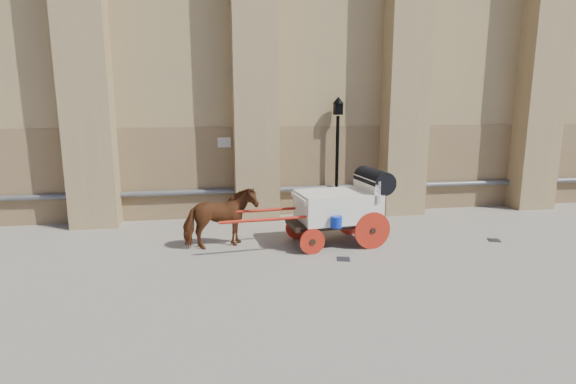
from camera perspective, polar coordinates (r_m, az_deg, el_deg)
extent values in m
plane|color=gray|center=(11.63, 2.85, -7.60)|extent=(90.00, 90.00, 0.00)
cube|color=brown|center=(15.69, 6.75, 2.90)|extent=(44.00, 0.35, 3.00)
cylinder|color=#59595B|center=(15.53, 6.98, 0.56)|extent=(42.00, 0.18, 0.18)
cube|color=beige|center=(14.76, -8.11, 6.25)|extent=(0.42, 0.04, 0.32)
imported|color=#612C17|center=(11.87, -8.59, -3.34)|extent=(2.03, 1.30, 1.58)
cube|color=black|center=(12.17, 5.79, -3.82)|extent=(2.51, 1.32, 0.13)
cube|color=#EDE6CE|center=(12.11, 6.32, -1.77)|extent=(2.21, 1.57, 0.77)
cube|color=#EDE6CE|center=(12.34, 9.92, 0.45)|extent=(0.30, 1.38, 0.60)
cube|color=#EDE6CE|center=(11.74, 2.11, -0.75)|extent=(0.50, 1.24, 0.11)
cylinder|color=black|center=(12.39, 10.87, 1.50)|extent=(0.74, 1.42, 0.61)
cylinder|color=#B52212|center=(11.92, 10.66, -4.83)|extent=(0.99, 0.16, 0.99)
cylinder|color=#B52212|center=(13.11, 8.08, -3.27)|extent=(0.99, 0.16, 0.99)
cylinder|color=#B52212|center=(11.37, 3.10, -6.31)|extent=(0.66, 0.13, 0.66)
cylinder|color=#B52212|center=(12.61, 1.15, -4.52)|extent=(0.66, 0.13, 0.66)
cylinder|color=#B52212|center=(11.11, -2.01, -3.47)|extent=(2.63, 0.33, 0.08)
cylinder|color=#B52212|center=(12.05, -3.09, -2.32)|extent=(2.63, 0.33, 0.08)
cylinder|color=#0C2BBE|center=(11.35, 6.17, -3.79)|extent=(0.29, 0.29, 0.29)
cylinder|color=black|center=(15.15, 6.23, 3.26)|extent=(0.11, 0.11, 3.34)
cone|color=black|center=(15.43, 6.11, -2.27)|extent=(0.33, 0.33, 0.33)
cube|color=black|center=(15.01, 6.39, 10.47)|extent=(0.26, 0.26, 0.39)
cone|color=black|center=(15.01, 6.41, 11.53)|extent=(0.37, 0.37, 0.22)
cube|color=black|center=(11.17, 7.04, -8.44)|extent=(0.39, 0.39, 0.01)
cube|color=black|center=(13.80, 24.70, -5.58)|extent=(0.42, 0.42, 0.01)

